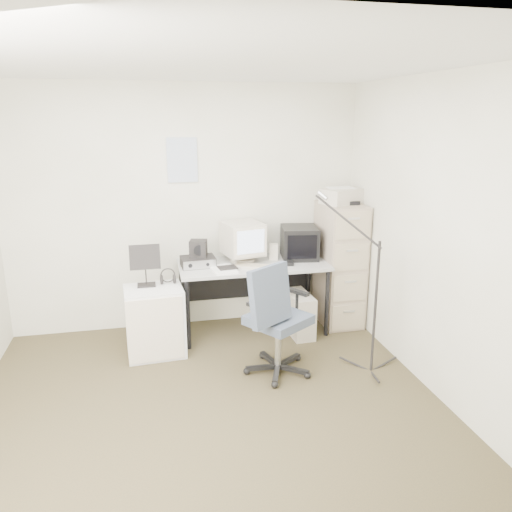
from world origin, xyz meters
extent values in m
cube|color=#393424|center=(0.00, 0.00, -0.01)|extent=(3.60, 3.60, 0.01)
cube|color=white|center=(0.00, 0.00, 2.50)|extent=(3.60, 3.60, 0.01)
cube|color=silver|center=(0.00, 1.80, 1.25)|extent=(3.60, 0.02, 2.50)
cube|color=silver|center=(0.00, -1.80, 1.25)|extent=(3.60, 0.02, 2.50)
cube|color=silver|center=(1.80, 0.00, 1.25)|extent=(0.02, 3.60, 2.50)
cube|color=white|center=(-0.02, 1.79, 1.75)|extent=(0.30, 0.02, 0.44)
cube|color=tan|center=(1.58, 1.48, 0.65)|extent=(0.40, 0.60, 1.30)
cube|color=#BEB19E|center=(1.58, 1.50, 1.38)|extent=(0.47, 0.41, 0.15)
cube|color=#969696|center=(0.63, 1.45, 0.36)|extent=(1.50, 0.70, 0.73)
cube|color=#BEB19E|center=(0.54, 1.55, 0.93)|extent=(0.44, 0.46, 0.40)
cube|color=black|center=(1.15, 1.55, 0.90)|extent=(0.42, 0.44, 0.33)
cube|color=beige|center=(0.87, 1.55, 0.81)|extent=(0.11, 0.11, 0.16)
cube|color=#BEB19E|center=(0.62, 1.29, 0.74)|extent=(0.45, 0.31, 0.02)
cube|color=black|center=(0.98, 1.32, 0.75)|extent=(0.08, 0.12, 0.03)
cube|color=black|center=(0.07, 1.47, 0.78)|extent=(0.35, 0.26, 0.10)
cube|color=black|center=(0.08, 1.50, 0.91)|extent=(0.20, 0.19, 0.16)
cube|color=white|center=(0.30, 1.28, 0.74)|extent=(0.25, 0.32, 0.02)
cube|color=#BEB19E|center=(1.07, 1.25, 0.22)|extent=(0.23, 0.48, 0.44)
cube|color=#3D4356|center=(0.65, 0.52, 0.52)|extent=(0.82, 0.82, 1.03)
cube|color=silver|center=(-0.38, 1.12, 0.33)|extent=(0.55, 0.46, 0.65)
cube|color=black|center=(-0.44, 1.21, 0.85)|extent=(0.30, 0.21, 0.41)
torus|color=black|center=(-0.24, 1.23, 0.70)|extent=(0.18, 0.18, 0.03)
cylinder|color=black|center=(1.47, 0.37, 0.77)|extent=(0.03, 0.03, 1.55)
camera|label=1|loc=(-0.39, -3.30, 2.18)|focal=35.00mm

